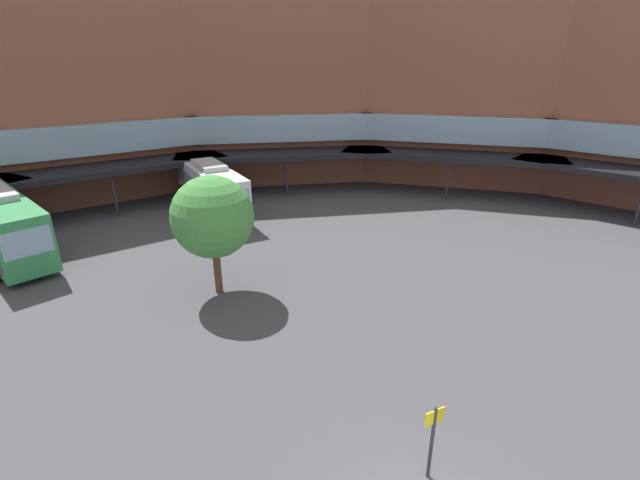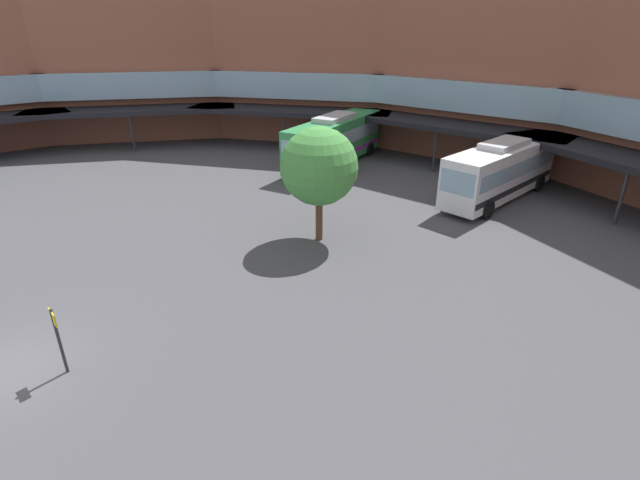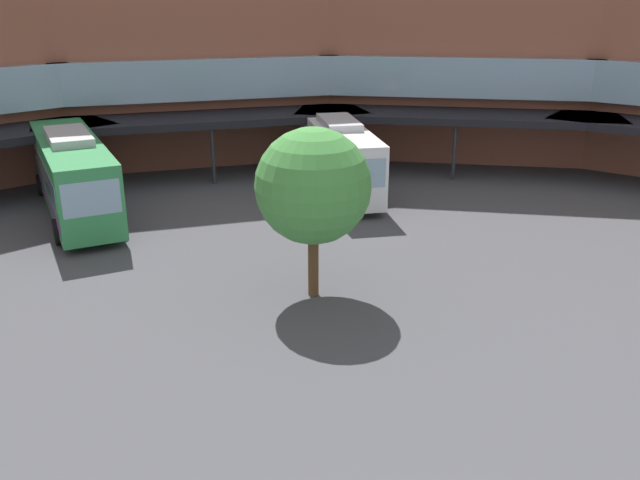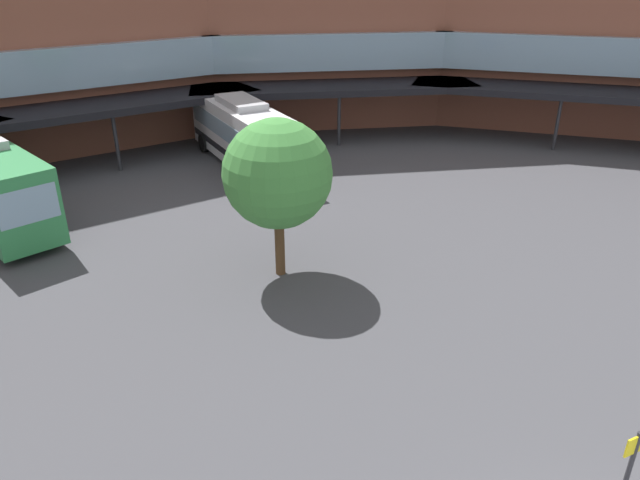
# 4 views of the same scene
# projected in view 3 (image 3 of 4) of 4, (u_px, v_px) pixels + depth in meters

# --- Properties ---
(station_building) EXTENTS (78.08, 48.91, 16.07)m
(station_building) POSITION_uv_depth(u_px,v_px,m) (356.00, 53.00, 25.84)
(station_building) COLOR #93543F
(station_building) RESTS_ON ground
(bus_2) EXTENTS (6.72, 11.56, 3.86)m
(bus_2) POSITION_uv_depth(u_px,v_px,m) (73.00, 173.00, 31.06)
(bus_2) COLOR #338C4C
(bus_2) RESTS_ON ground
(bus_3) EXTENTS (3.64, 10.47, 3.74)m
(bus_3) POSITION_uv_depth(u_px,v_px,m) (339.00, 155.00, 34.73)
(bus_3) COLOR white
(bus_3) RESTS_ON ground
(plaza_tree) EXTENTS (3.86, 3.86, 5.84)m
(plaza_tree) POSITION_uv_depth(u_px,v_px,m) (313.00, 186.00, 22.01)
(plaza_tree) COLOR brown
(plaza_tree) RESTS_ON ground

